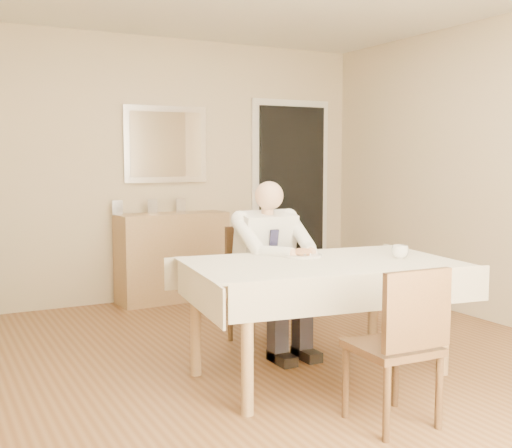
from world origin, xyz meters
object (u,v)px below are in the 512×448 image
chair_far (257,277)px  coffee_mug (400,252)px  chair_near (402,339)px  seated_man (275,258)px  dining_table (321,274)px  sideboard (173,257)px

chair_far → coffee_mug: bearing=-61.3°
coffee_mug → chair_far: bearing=117.6°
chair_far → coffee_mug: chair_far is taller
chair_near → seated_man: 1.51m
seated_man → dining_table: bearing=-90.0°
chair_far → coffee_mug: (0.53, -1.02, 0.29)m
chair_far → seated_man: seated_man is taller
dining_table → coffee_mug: size_ratio=16.97×
chair_near → sideboard: size_ratio=0.78×
seated_man → chair_far: bearing=90.0°
chair_far → sideboard: (-0.07, 1.66, -0.06)m
coffee_mug → sideboard: (-0.61, 2.68, -0.36)m
coffee_mug → sideboard: size_ratio=0.10×
sideboard → seated_man: bearing=-91.5°
coffee_mug → sideboard: bearing=102.7°
sideboard → chair_near: bearing=-93.8°
dining_table → coffee_mug: coffee_mug is taller
coffee_mug → dining_table: bearing=165.2°
dining_table → coffee_mug: bearing=-7.3°
dining_table → seated_man: 0.59m
chair_far → chair_near: 1.78m
chair_near → coffee_mug: (0.62, 0.76, 0.32)m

